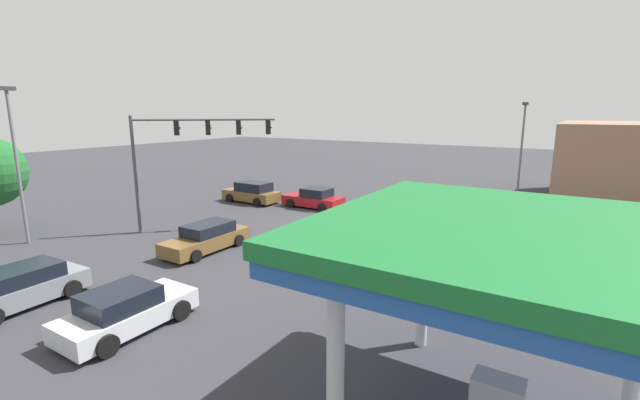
# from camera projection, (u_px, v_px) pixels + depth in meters

# --- Properties ---
(ground_plane) EXTENTS (135.80, 135.80, 0.00)m
(ground_plane) POSITION_uv_depth(u_px,v_px,m) (320.00, 222.00, 27.92)
(ground_plane) COLOR #333338
(crosswalk_markings) EXTENTS (11.19, 6.30, 0.01)m
(crosswalk_markings) POSITION_uv_depth(u_px,v_px,m) (422.00, 238.00, 24.34)
(crosswalk_markings) COLOR silver
(crosswalk_markings) RESTS_ON ground_plane
(traffic_signal_mast) EXTENTS (5.91, 5.91, 6.84)m
(traffic_signal_mast) POSITION_uv_depth(u_px,v_px,m) (189.00, 143.00, 25.11)
(traffic_signal_mast) COLOR #47474C
(traffic_signal_mast) RESTS_ON ground_plane
(car_0) EXTENTS (4.37, 2.17, 1.46)m
(car_0) POSITION_uv_depth(u_px,v_px,m) (126.00, 310.00, 14.03)
(car_0) COLOR silver
(car_0) RESTS_ON ground_plane
(car_1) EXTENTS (2.20, 4.66, 1.62)m
(car_1) POSITION_uv_depth(u_px,v_px,m) (252.00, 193.00, 33.76)
(car_1) COLOR brown
(car_1) RESTS_ON ground_plane
(car_2) EXTENTS (4.80, 1.99, 1.43)m
(car_2) POSITION_uv_depth(u_px,v_px,m) (206.00, 238.00, 22.07)
(car_2) COLOR brown
(car_2) RESTS_ON ground_plane
(car_3) EXTENTS (4.45, 2.21, 1.46)m
(car_3) POSITION_uv_depth(u_px,v_px,m) (22.00, 287.00, 15.85)
(car_3) COLOR gray
(car_3) RESTS_ON ground_plane
(car_4) EXTENTS (4.77, 2.40, 1.45)m
(car_4) POSITION_uv_depth(u_px,v_px,m) (403.00, 205.00, 29.59)
(car_4) COLOR silver
(car_4) RESTS_ON ground_plane
(car_5) EXTENTS (2.20, 4.52, 1.49)m
(car_5) POSITION_uv_depth(u_px,v_px,m) (314.00, 198.00, 31.95)
(car_5) COLOR maroon
(car_5) RESTS_ON ground_plane
(car_6) EXTENTS (2.23, 4.79, 1.59)m
(car_6) POSITION_uv_depth(u_px,v_px,m) (475.00, 263.00, 18.18)
(car_6) COLOR gray
(car_6) RESTS_ON ground_plane
(gas_station_canopy) EXTENTS (7.74, 7.74, 4.87)m
(gas_station_canopy) POSITION_uv_depth(u_px,v_px,m) (512.00, 249.00, 8.83)
(gas_station_canopy) COLOR #23519E
(gas_station_canopy) RESTS_ON ground_plane
(pedestrian) EXTENTS (0.41, 0.41, 1.67)m
(pedestrian) POSITION_uv_depth(u_px,v_px,m) (383.00, 268.00, 17.18)
(pedestrian) COLOR brown
(pedestrian) RESTS_ON ground_plane
(street_light_pole_a) EXTENTS (0.80, 0.36, 7.72)m
(street_light_pole_a) POSITION_uv_depth(u_px,v_px,m) (522.00, 144.00, 31.85)
(street_light_pole_a) COLOR slate
(street_light_pole_a) RESTS_ON ground_plane
(street_light_pole_b) EXTENTS (0.80, 0.36, 8.33)m
(street_light_pole_b) POSITION_uv_depth(u_px,v_px,m) (15.00, 152.00, 22.41)
(street_light_pole_b) COLOR slate
(street_light_pole_b) RESTS_ON ground_plane
(fire_hydrant) EXTENTS (0.22, 0.22, 0.86)m
(fire_hydrant) POSITION_uv_depth(u_px,v_px,m) (486.00, 206.00, 30.52)
(fire_hydrant) COLOR red
(fire_hydrant) RESTS_ON ground_plane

